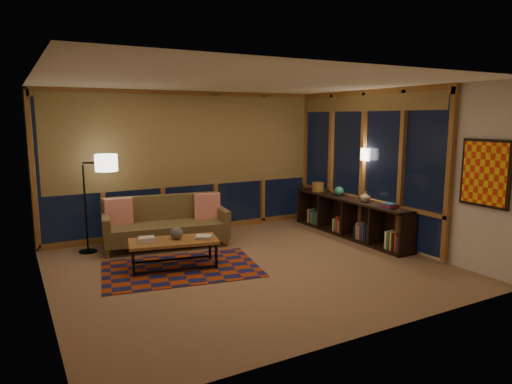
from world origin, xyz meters
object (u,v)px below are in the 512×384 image
coffee_table (174,254)px  bookshelf (349,217)px  sofa (166,223)px  floor_lamp (85,204)px

coffee_table → bookshelf: 3.49m
sofa → floor_lamp: bearing=174.2°
coffee_table → bookshelf: size_ratio=0.44×
floor_lamp → bookshelf: 4.68m
sofa → bookshelf: (3.23, -0.97, -0.06)m
sofa → coffee_table: sofa is taller
bookshelf → floor_lamp: bearing=163.8°
sofa → floor_lamp: 1.35m
sofa → bookshelf: 3.37m
coffee_table → bookshelf: (3.48, 0.17, 0.15)m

